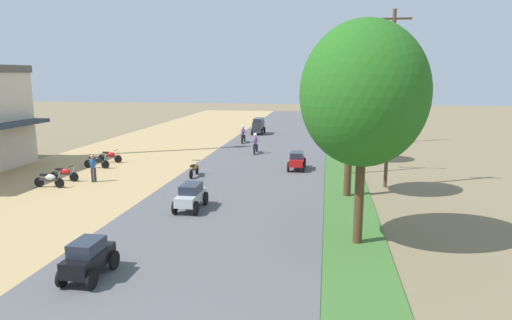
% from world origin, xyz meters
% --- Properties ---
extents(parked_motorbike_fourth, '(1.80, 0.54, 0.94)m').
position_xyz_m(parked_motorbike_fourth, '(-10.65, 15.48, 0.55)').
color(parked_motorbike_fourth, black).
rests_on(parked_motorbike_fourth, dirt_shoulder).
extents(parked_motorbike_fifth, '(1.80, 0.54, 0.94)m').
position_xyz_m(parked_motorbike_fifth, '(-10.68, 17.00, 0.55)').
color(parked_motorbike_fifth, black).
rests_on(parked_motorbike_fifth, dirt_shoulder).
extents(parked_motorbike_sixth, '(1.80, 0.54, 0.94)m').
position_xyz_m(parked_motorbike_sixth, '(-10.66, 20.75, 0.55)').
color(parked_motorbike_sixth, black).
rests_on(parked_motorbike_sixth, dirt_shoulder).
extents(parked_motorbike_seventh, '(1.80, 0.54, 0.94)m').
position_xyz_m(parked_motorbike_seventh, '(-10.72, 22.74, 0.55)').
color(parked_motorbike_seventh, black).
rests_on(parked_motorbike_seventh, dirt_shoulder).
extents(pedestrian_on_shoulder, '(0.39, 0.43, 1.62)m').
position_xyz_m(pedestrian_on_shoulder, '(-8.90, 17.12, 0.96)').
color(pedestrian_on_shoulder, '#33333D').
rests_on(pedestrian_on_shoulder, dirt_shoulder).
extents(median_tree_nearest, '(4.55, 4.55, 8.14)m').
position_xyz_m(median_tree_nearest, '(5.79, 9.78, 5.59)').
color(median_tree_nearest, '#4C351E').
rests_on(median_tree_nearest, median_strip).
extents(median_tree_second, '(3.20, 3.20, 8.04)m').
position_xyz_m(median_tree_second, '(5.69, 16.43, 6.16)').
color(median_tree_second, '#4C351E').
rests_on(median_tree_second, median_strip).
extents(median_tree_third, '(2.80, 2.80, 6.37)m').
position_xyz_m(median_tree_third, '(5.93, 25.80, 5.00)').
color(median_tree_third, '#4C351E').
rests_on(median_tree_third, median_strip).
extents(streetlamp_near, '(3.16, 0.20, 7.68)m').
position_xyz_m(streetlamp_near, '(5.80, 21.86, 4.49)').
color(streetlamp_near, gray).
rests_on(streetlamp_near, median_strip).
extents(streetlamp_mid, '(3.16, 0.20, 8.37)m').
position_xyz_m(streetlamp_mid, '(5.80, 33.13, 4.85)').
color(streetlamp_mid, gray).
rests_on(streetlamp_mid, median_strip).
extents(streetlamp_far, '(3.16, 0.20, 7.64)m').
position_xyz_m(streetlamp_far, '(5.80, 44.51, 4.47)').
color(streetlamp_far, gray).
rests_on(streetlamp_far, median_strip).
extents(utility_pole_near, '(1.80, 0.20, 9.67)m').
position_xyz_m(utility_pole_near, '(7.90, 18.79, 5.03)').
color(utility_pole_near, brown).
rests_on(utility_pole_near, ground).
extents(utility_pole_far, '(1.80, 0.20, 9.41)m').
position_xyz_m(utility_pole_far, '(9.42, 35.53, 4.90)').
color(utility_pole_far, brown).
rests_on(utility_pole_far, ground).
extents(car_hatchback_black, '(1.04, 2.00, 1.23)m').
position_xyz_m(car_hatchback_black, '(-2.60, 5.39, 0.75)').
color(car_hatchback_black, black).
rests_on(car_hatchback_black, road_strip).
extents(car_sedan_silver, '(1.10, 2.26, 1.19)m').
position_xyz_m(car_sedan_silver, '(-1.63, 12.77, 0.74)').
color(car_sedan_silver, '#B7BCC1').
rests_on(car_sedan_silver, road_strip).
extents(car_sedan_red, '(1.10, 2.26, 1.19)m').
position_xyz_m(car_sedan_red, '(2.66, 22.39, 0.74)').
color(car_sedan_red, red).
rests_on(car_sedan_red, road_strip).
extents(car_van_charcoal, '(1.19, 2.41, 1.67)m').
position_xyz_m(car_van_charcoal, '(-2.56, 39.55, 1.02)').
color(car_van_charcoal, '#282D33').
rests_on(car_van_charcoal, road_strip).
extents(motorbike_ahead_third, '(0.54, 1.80, 0.94)m').
position_xyz_m(motorbike_ahead_third, '(-3.48, 19.40, 0.57)').
color(motorbike_ahead_third, black).
rests_on(motorbike_ahead_third, road_strip).
extents(motorbike_ahead_fourth, '(0.54, 1.80, 1.66)m').
position_xyz_m(motorbike_ahead_fourth, '(-1.01, 27.96, 0.86)').
color(motorbike_ahead_fourth, black).
rests_on(motorbike_ahead_fourth, road_strip).
extents(motorbike_ahead_fifth, '(0.54, 1.80, 1.66)m').
position_xyz_m(motorbike_ahead_fifth, '(-3.01, 33.33, 0.86)').
color(motorbike_ahead_fifth, black).
rests_on(motorbike_ahead_fifth, road_strip).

